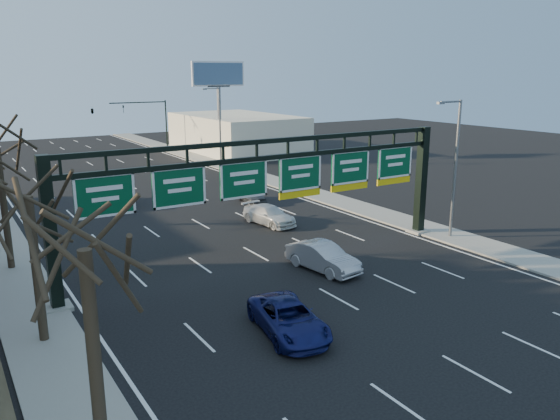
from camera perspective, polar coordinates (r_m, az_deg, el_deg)
ground at (r=25.52m, az=8.92°, el=-10.66°), size 160.00×160.00×0.00m
sidewalk_left at (r=38.79m, az=-27.10°, el=-3.27°), size 3.00×120.00×0.12m
sidewalk_right at (r=47.97m, az=4.74°, el=1.37°), size 3.00×120.00×0.12m
lane_markings at (r=41.71m, az=-9.44°, el=-0.81°), size 21.60×120.00×0.01m
sign_gantry at (r=30.31m, az=-0.51°, el=2.72°), size 24.60×1.20×7.20m
building_right_distant at (r=76.47m, az=-4.59°, el=8.00°), size 12.00×20.00×5.00m
tree_near at (r=13.86m, az=-20.12°, el=0.13°), size 3.60×3.60×8.86m
tree_gantry at (r=22.66m, az=-25.12°, el=3.87°), size 3.60×3.60×8.48m
streetlight_near at (r=36.81m, az=17.77°, el=4.80°), size 2.15×0.22×9.00m
streetlight_far at (r=63.95m, az=-6.41°, el=9.09°), size 2.15×0.22×9.00m
billboard_right at (r=69.31m, az=-6.44°, el=12.77°), size 7.00×0.50×12.00m
traffic_signal_mast at (r=75.45m, az=-16.25°, el=9.70°), size 10.16×0.54×7.00m
car_blue_suv at (r=23.19m, az=0.90°, el=-11.27°), size 3.09×5.22×1.36m
car_silver_sedan at (r=30.27m, az=4.48°, el=-4.93°), size 2.23×4.80×1.52m
car_white_wagon at (r=39.34m, az=-1.14°, el=-0.52°), size 2.56×4.85×1.34m
car_grey_far at (r=46.00m, az=-2.98°, el=1.61°), size 2.25×4.10×1.32m
car_silver_distant at (r=46.96m, az=-16.56°, el=1.47°), size 2.49×5.06×1.59m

